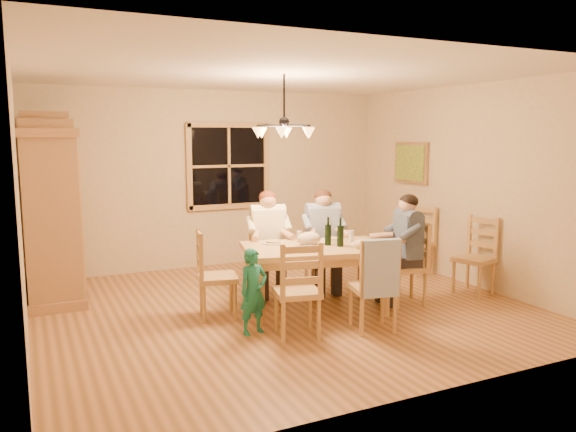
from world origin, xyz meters
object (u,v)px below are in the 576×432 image
adult_woman (268,230)px  chair_spare_front (473,271)px  adult_slate_man (407,235)px  dining_table (315,255)px  wine_bottle_b (340,232)px  chair_spare_back (415,253)px  armoire (51,215)px  chair_near_right (372,301)px  wine_bottle_a (328,231)px  chair_far_left (268,271)px  chair_end_left (218,291)px  chair_far_right (323,268)px  chair_end_right (405,279)px  chandelier (284,130)px  child (253,291)px  adult_plaid_man (323,228)px  chair_near_left (297,307)px

adult_woman → chair_spare_front: bearing=167.7°
adult_slate_man → dining_table: bearing=90.0°
wine_bottle_b → chair_spare_back: bearing=29.0°
armoire → chair_near_right: armoire is taller
adult_woman → wine_bottle_a: adult_woman is taller
chair_far_left → wine_bottle_b: size_ratio=3.00×
wine_bottle_a → chair_far_left: bearing=114.8°
chair_end_left → chair_far_right: bearing=118.0°
adult_slate_man → chair_near_right: bearing=136.7°
wine_bottle_a → adult_woman: bearing=114.8°
chair_end_left → chair_end_right: same height
chair_end_right → chair_spare_front: 1.06m
chandelier → chair_near_right: chandelier is taller
child → chair_far_right: bearing=25.6°
chandelier → wine_bottle_a: bearing=-27.2°
armoire → chair_far_right: (3.19, -1.14, -0.75)m
wine_bottle_a → chandelier: bearing=152.8°
dining_table → chair_spare_front: chair_spare_front is taller
armoire → chair_near_right: size_ratio=2.32×
chandelier → adult_plaid_man: bearing=30.8°
armoire → adult_slate_man: armoire is taller
adult_plaid_man → chair_spare_back: size_ratio=0.88×
wine_bottle_b → adult_slate_man: bearing=-7.4°
chair_far_left → child: chair_far_left is taller
wine_bottle_a → child: (-1.10, -0.41, -0.48)m
adult_slate_man → wine_bottle_a: size_ratio=2.65×
chair_far_left → chair_far_right: (0.71, -0.16, 0.00)m
chair_near_left → chair_near_right: (0.79, -0.18, 0.00)m
armoire → chair_end_left: armoire is taller
dining_table → adult_woman: size_ratio=2.06×
dining_table → chair_far_left: (-0.23, 0.84, -0.35)m
adult_plaid_man → child: 1.83m
chair_near_left → chair_far_left: bearing=90.0°
chair_far_left → adult_plaid_man: (0.71, -0.16, 0.54)m
chair_end_right → child: chair_end_right is taller
dining_table → wine_bottle_a: wine_bottle_a is taller
chair_far_left → chair_far_right: size_ratio=1.00×
chair_end_left → chair_near_left: bearing=43.3°
chair_near_left → chair_far_right: bearing=64.8°
chair_end_right → adult_plaid_man: bearing=46.6°
chandelier → chair_far_left: 1.88m
chair_far_left → chair_spare_back: 2.39m
chair_end_left → wine_bottle_a: bearing=91.2°
chair_spare_front → child: bearing=76.2°
chandelier → chair_end_right: size_ratio=0.78×
dining_table → child: 1.05m
chair_far_left → chair_near_left: (-0.33, -1.50, 0.00)m
child → adult_slate_man: bearing=-7.4°
chair_near_left → adult_plaid_man: adult_plaid_man is taller
chair_end_left → adult_woman: (0.87, 0.59, 0.54)m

